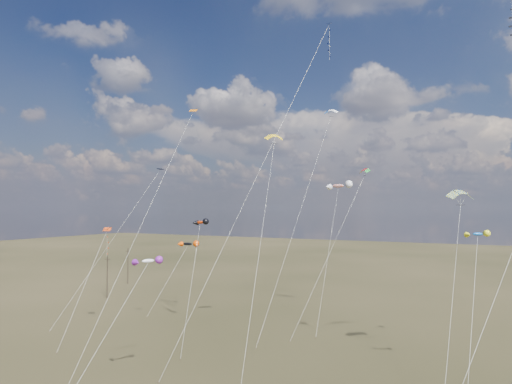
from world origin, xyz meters
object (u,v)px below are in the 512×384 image
at_px(utility_pole_near, 107,276).
at_px(novelty_black_orange, 188,244).
at_px(utility_pole_far, 128,265).
at_px(parafoil_yellow, 274,137).

xyz_separation_m(utility_pole_near, novelty_black_orange, (20.53, -2.69, 6.97)).
height_order(utility_pole_near, utility_pole_far, same).
height_order(utility_pole_near, parafoil_yellow, parafoil_yellow).
relative_size(utility_pole_far, novelty_black_orange, 0.69).
height_order(utility_pole_far, parafoil_yellow, parafoil_yellow).
distance_m(utility_pole_far, parafoil_yellow, 58.86).
bearing_deg(parafoil_yellow, utility_pole_near, 164.11).
height_order(parafoil_yellow, novelty_black_orange, parafoil_yellow).
relative_size(utility_pole_near, novelty_black_orange, 0.69).
distance_m(utility_pole_near, utility_pole_far, 16.12).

